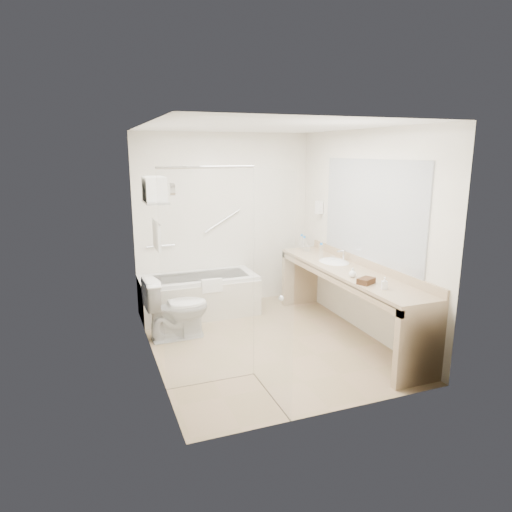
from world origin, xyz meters
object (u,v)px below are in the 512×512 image
object	(u,v)px
amenity_basket	(366,281)
water_bottle_left	(304,244)
toilet	(177,308)
bathtub	(199,295)
vanity_counter	(348,286)

from	to	relation	value
amenity_basket	water_bottle_left	xyz separation A→B (m)	(0.10, 1.68, 0.07)
toilet	bathtub	bearing A→B (deg)	-33.73
bathtub	vanity_counter	xyz separation A→B (m)	(1.52, -1.39, 0.36)
bathtub	toilet	size ratio (longest dim) A/B	2.07
bathtub	vanity_counter	world-z (taller)	vanity_counter
toilet	water_bottle_left	distance (m)	2.05
vanity_counter	toilet	distance (m)	2.10
vanity_counter	bathtub	bearing A→B (deg)	137.65
bathtub	water_bottle_left	distance (m)	1.65
toilet	water_bottle_left	bearing A→B (deg)	-79.52
bathtub	amenity_basket	xyz separation A→B (m)	(1.37, -1.99, 0.61)
toilet	amenity_basket	bearing A→B (deg)	-126.66
vanity_counter	amenity_basket	xyz separation A→B (m)	(-0.16, -0.60, 0.24)
amenity_basket	toilet	bearing A→B (deg)	145.23
bathtub	toilet	bearing A→B (deg)	-121.85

